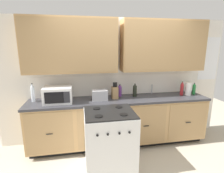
# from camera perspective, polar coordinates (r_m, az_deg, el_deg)

# --- Properties ---
(ground_plane) EXTENTS (8.38, 8.38, 0.00)m
(ground_plane) POSITION_cam_1_polar(r_m,az_deg,el_deg) (3.42, 3.67, -20.67)
(ground_plane) COLOR #B2A893
(wall_unit) EXTENTS (4.55, 0.40, 2.43)m
(wall_unit) POSITION_cam_1_polar(r_m,az_deg,el_deg) (3.34, 2.08, 9.08)
(wall_unit) COLOR white
(wall_unit) RESTS_ON ground_plane
(counter_run) EXTENTS (3.38, 0.64, 0.94)m
(counter_run) POSITION_cam_1_polar(r_m,az_deg,el_deg) (3.44, 2.61, -11.29)
(counter_run) COLOR black
(counter_run) RESTS_ON ground_plane
(stove_range) EXTENTS (0.76, 0.68, 0.95)m
(stove_range) POSITION_cam_1_polar(r_m,az_deg,el_deg) (2.85, -0.81, -17.08)
(stove_range) COLOR white
(stove_range) RESTS_ON ground_plane
(microwave) EXTENTS (0.48, 0.37, 0.28)m
(microwave) POSITION_cam_1_polar(r_m,az_deg,el_deg) (3.17, -17.29, -2.61)
(microwave) COLOR white
(microwave) RESTS_ON counter_run
(toaster) EXTENTS (0.28, 0.18, 0.19)m
(toaster) POSITION_cam_1_polar(r_m,az_deg,el_deg) (3.18, -4.04, -2.84)
(toaster) COLOR #B7B7BC
(toaster) RESTS_ON counter_run
(knife_block) EXTENTS (0.11, 0.14, 0.31)m
(knife_block) POSITION_cam_1_polar(r_m,az_deg,el_deg) (3.28, 0.94, -1.95)
(knife_block) COLOR #9C794E
(knife_block) RESTS_ON counter_run
(sink_faucet) EXTENTS (0.02, 0.02, 0.20)m
(sink_faucet) POSITION_cam_1_polar(r_m,az_deg,el_deg) (3.67, 12.94, -0.89)
(sink_faucet) COLOR #B2B5BA
(sink_faucet) RESTS_ON counter_run
(paper_towel_roll) EXTENTS (0.12, 0.12, 0.26)m
(paper_towel_roll) POSITION_cam_1_polar(r_m,az_deg,el_deg) (3.82, 23.74, -0.68)
(paper_towel_roll) COLOR white
(paper_towel_roll) RESTS_ON counter_run
(bottle_violet) EXTENTS (0.08, 0.08, 0.24)m
(bottle_violet) POSITION_cam_1_polar(r_m,az_deg,el_deg) (3.42, 2.57, -1.33)
(bottle_violet) COLOR #663384
(bottle_violet) RESTS_ON counter_run
(bottle_clear) EXTENTS (0.06, 0.06, 0.34)m
(bottle_clear) POSITION_cam_1_polar(r_m,az_deg,el_deg) (3.37, -24.57, -1.88)
(bottle_clear) COLOR silver
(bottle_clear) RESTS_ON counter_run
(bottle_dark) EXTENTS (0.08, 0.08, 0.26)m
(bottle_dark) POSITION_cam_1_polar(r_m,az_deg,el_deg) (3.43, 7.51, -1.20)
(bottle_dark) COLOR black
(bottle_dark) RESTS_ON counter_run
(bottle_red) EXTENTS (0.06, 0.06, 0.28)m
(bottle_red) POSITION_cam_1_polar(r_m,az_deg,el_deg) (3.76, 21.96, -0.63)
(bottle_red) COLOR maroon
(bottle_red) RESTS_ON counter_run
(bottle_green) EXTENTS (0.06, 0.06, 0.24)m
(bottle_green) POSITION_cam_1_polar(r_m,az_deg,el_deg) (3.94, 25.31, -0.67)
(bottle_green) COLOR #237A38
(bottle_green) RESTS_ON counter_run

